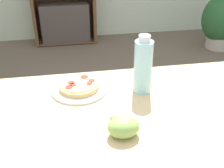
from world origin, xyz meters
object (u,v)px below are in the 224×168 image
at_px(pizza_on_plate, 79,87).
at_px(potted_plant_floor, 223,21).
at_px(grape_bunch, 124,126).
at_px(salt_shaker, 148,76).
at_px(drink_bottle, 143,66).

distance_m(pizza_on_plate, potted_plant_floor, 2.64).
distance_m(grape_bunch, salt_shaker, 0.38).
distance_m(salt_shaker, potted_plant_floor, 2.43).
bearing_deg(salt_shaker, potted_plant_floor, 52.19).
relative_size(grape_bunch, potted_plant_floor, 0.17).
relative_size(drink_bottle, salt_shaker, 3.70).
xyz_separation_m(salt_shaker, potted_plant_floor, (1.47, 1.89, -0.43)).
height_order(drink_bottle, potted_plant_floor, drink_bottle).
xyz_separation_m(drink_bottle, salt_shaker, (0.05, 0.07, -0.09)).
height_order(salt_shaker, potted_plant_floor, salt_shaker).
distance_m(drink_bottle, salt_shaker, 0.12).
bearing_deg(grape_bunch, potted_plant_floor, 53.47).
height_order(pizza_on_plate, grape_bunch, grape_bunch).
bearing_deg(grape_bunch, drink_bottle, 63.44).
bearing_deg(drink_bottle, grape_bunch, -116.56).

